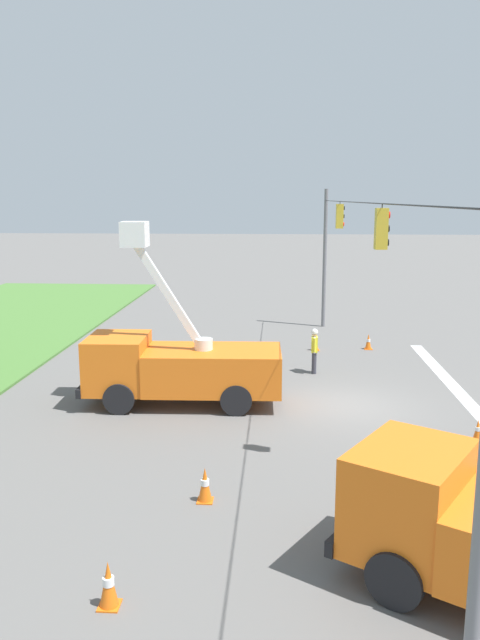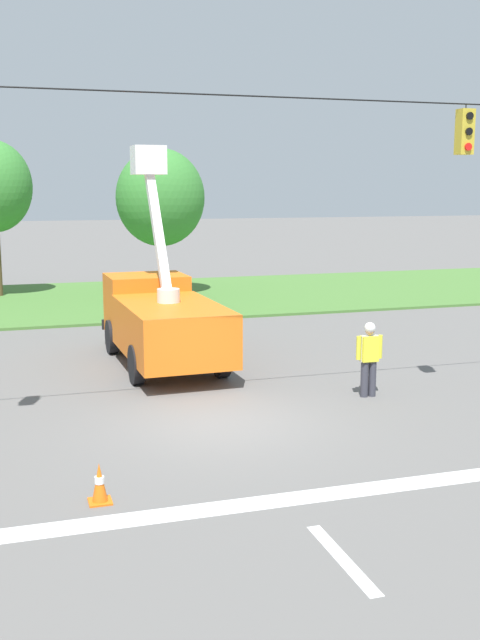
{
  "view_description": "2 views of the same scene",
  "coord_description": "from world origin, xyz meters",
  "px_view_note": "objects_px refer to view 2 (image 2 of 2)",
  "views": [
    {
      "loc": [
        -19.81,
        2.39,
        6.73
      ],
      "look_at": [
        2.36,
        3.78,
        2.38
      ],
      "focal_mm": 35.0,
      "sensor_mm": 36.0,
      "label": 1
    },
    {
      "loc": [
        -4.0,
        -14.39,
        4.84
      ],
      "look_at": [
        0.92,
        1.57,
        1.88
      ],
      "focal_mm": 42.0,
      "sensor_mm": 36.0,
      "label": 2
    }
  ],
  "objects_px": {
    "utility_truck_bucket_lift": "(162,316)",
    "traffic_cone_foreground_right": "(100,483)",
    "tree_east": "(160,198)",
    "road_worker": "(369,355)"
  },
  "relations": [
    {
      "from": "utility_truck_bucket_lift",
      "to": "traffic_cone_foreground_right",
      "type": "height_order",
      "value": "utility_truck_bucket_lift"
    },
    {
      "from": "tree_east",
      "to": "road_worker",
      "type": "bearing_deg",
      "value": -85.36
    },
    {
      "from": "tree_east",
      "to": "traffic_cone_foreground_right",
      "type": "relative_size",
      "value": 10.16
    },
    {
      "from": "road_worker",
      "to": "traffic_cone_foreground_right",
      "type": "distance_m",
      "value": 7.97
    },
    {
      "from": "tree_east",
      "to": "utility_truck_bucket_lift",
      "type": "xyz_separation_m",
      "value": [
        -2.54,
        -12.82,
        -3.05
      ]
    },
    {
      "from": "road_worker",
      "to": "utility_truck_bucket_lift",
      "type": "bearing_deg",
      "value": 130.15
    },
    {
      "from": "road_worker",
      "to": "traffic_cone_foreground_right",
      "type": "height_order",
      "value": "road_worker"
    },
    {
      "from": "utility_truck_bucket_lift",
      "to": "traffic_cone_foreground_right",
      "type": "bearing_deg",
      "value": -107.23
    },
    {
      "from": "utility_truck_bucket_lift",
      "to": "road_worker",
      "type": "bearing_deg",
      "value": -49.85
    },
    {
      "from": "tree_east",
      "to": "road_worker",
      "type": "xyz_separation_m",
      "value": [
        1.42,
        -17.53,
        -3.39
      ]
    }
  ]
}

